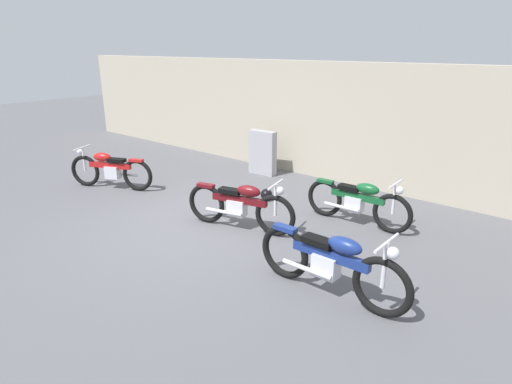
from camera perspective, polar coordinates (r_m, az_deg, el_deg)
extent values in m
plane|color=#56565B|center=(7.47, -8.07, -4.62)|extent=(40.00, 40.00, 0.00)
cube|color=#B2A893|center=(10.10, 8.82, 9.35)|extent=(18.00, 0.30, 2.64)
cube|color=#9E9EA3|center=(10.30, 0.86, 5.25)|extent=(0.71, 0.24, 1.05)
sphere|color=black|center=(8.60, 1.41, -0.35)|extent=(0.24, 0.24, 0.24)
torus|color=black|center=(10.16, -21.75, 2.64)|extent=(0.67, 0.37, 0.69)
torus|color=black|center=(9.45, -15.49, 2.17)|extent=(0.67, 0.37, 0.69)
cube|color=silver|center=(9.76, -18.51, 2.51)|extent=(0.36, 0.30, 0.27)
cube|color=#B21919|center=(9.75, -18.84, 3.38)|extent=(0.93, 0.49, 0.11)
ellipsoid|color=#B21919|center=(9.80, -19.78, 4.40)|extent=(0.46, 0.35, 0.19)
cube|color=black|center=(9.62, -18.07, 4.04)|extent=(0.42, 0.31, 0.08)
cube|color=#B21919|center=(9.37, -15.66, 4.07)|extent=(0.32, 0.23, 0.06)
cylinder|color=silver|center=(10.09, -21.93, 4.07)|extent=(0.05, 0.05, 0.52)
cylinder|color=silver|center=(10.03, -22.11, 5.51)|extent=(0.26, 0.51, 0.03)
sphere|color=silver|center=(10.10, -22.40, 4.99)|extent=(0.13, 0.13, 0.13)
cylinder|color=silver|center=(9.77, -17.18, 2.25)|extent=(0.63, 0.33, 0.06)
torus|color=black|center=(6.94, 2.56, -3.15)|extent=(0.70, 0.26, 0.70)
torus|color=black|center=(7.52, -6.60, -1.51)|extent=(0.70, 0.26, 0.70)
cube|color=silver|center=(7.22, -2.54, -2.10)|extent=(0.35, 0.26, 0.27)
cube|color=#590F14|center=(7.14, -2.22, -1.01)|extent=(0.98, 0.34, 0.12)
ellipsoid|color=#590F14|center=(7.01, -0.98, 0.12)|extent=(0.46, 0.29, 0.19)
cube|color=black|center=(7.18, -3.46, 0.14)|extent=(0.42, 0.26, 0.08)
cube|color=#590F14|center=(7.41, -6.69, 0.87)|extent=(0.33, 0.19, 0.06)
cylinder|color=silver|center=(6.85, 2.60, -1.09)|extent=(0.05, 0.05, 0.53)
cylinder|color=silver|center=(6.76, 2.63, 1.02)|extent=(0.17, 0.55, 0.03)
sphere|color=silver|center=(6.76, 3.22, 0.15)|extent=(0.14, 0.14, 0.14)
cylinder|color=silver|center=(7.24, -4.32, -2.66)|extent=(0.67, 0.22, 0.06)
torus|color=black|center=(7.38, 17.68, -2.79)|extent=(0.69, 0.11, 0.68)
torus|color=black|center=(7.86, 9.12, -0.78)|extent=(0.69, 0.11, 0.68)
cube|color=silver|center=(7.61, 12.96, -1.55)|extent=(0.31, 0.20, 0.26)
cube|color=#145128|center=(7.55, 13.36, -0.56)|extent=(0.96, 0.13, 0.11)
ellipsoid|color=#145128|center=(7.43, 14.63, 0.40)|extent=(0.42, 0.20, 0.19)
cube|color=black|center=(7.57, 12.28, 0.57)|extent=(0.38, 0.18, 0.07)
cube|color=#145128|center=(7.76, 9.24, 1.43)|extent=(0.30, 0.12, 0.06)
cylinder|color=silver|center=(7.30, 17.88, -0.91)|extent=(0.05, 0.05, 0.51)
cylinder|color=silver|center=(7.22, 18.08, 1.01)|extent=(0.05, 0.54, 0.03)
sphere|color=silver|center=(7.22, 18.56, 0.19)|extent=(0.13, 0.13, 0.13)
cylinder|color=silver|center=(7.62, 11.29, -1.95)|extent=(0.66, 0.08, 0.06)
torus|color=black|center=(5.17, 16.42, -12.05)|extent=(0.74, 0.09, 0.74)
torus|color=black|center=(5.74, 3.83, -7.97)|extent=(0.74, 0.09, 0.74)
cube|color=silver|center=(5.43, 9.30, -9.62)|extent=(0.32, 0.20, 0.28)
cube|color=navy|center=(5.33, 9.86, -8.25)|extent=(1.04, 0.11, 0.12)
ellipsoid|color=navy|center=(5.18, 11.72, -7.00)|extent=(0.45, 0.20, 0.20)
cube|color=black|center=(5.36, 8.25, -6.47)|extent=(0.40, 0.18, 0.08)
cube|color=navy|center=(5.59, 3.91, -4.83)|extent=(0.32, 0.12, 0.06)
cylinder|color=silver|center=(5.03, 16.71, -9.33)|extent=(0.06, 0.06, 0.56)
cylinder|color=silver|center=(4.91, 17.02, -6.47)|extent=(0.04, 0.59, 0.04)
sphere|color=silver|center=(4.93, 17.77, -7.76)|extent=(0.14, 0.14, 0.14)
cylinder|color=silver|center=(5.46, 6.75, -10.15)|extent=(0.71, 0.06, 0.06)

